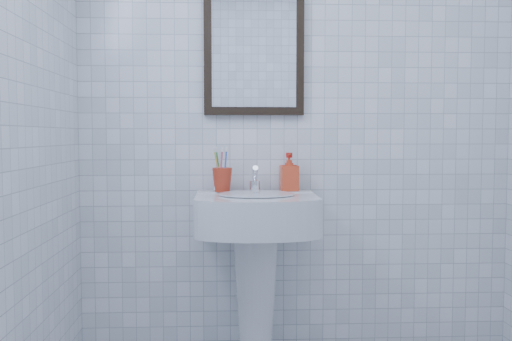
{
  "coord_description": "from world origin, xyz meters",
  "views": [
    {
      "loc": [
        -0.36,
        -1.69,
        1.14
      ],
      "look_at": [
        -0.23,
        0.86,
        0.98
      ],
      "focal_mm": 40.0,
      "sensor_mm": 36.0,
      "label": 1
    }
  ],
  "objects": [
    {
      "name": "toothbrush_cup",
      "position": [
        -0.38,
        1.09,
        0.92
      ],
      "size": [
        0.12,
        0.12,
        0.12
      ],
      "primitive_type": null,
      "rotation": [
        0.0,
        0.0,
        0.3
      ],
      "color": "#B6311A",
      "rests_on": "washbasin"
    },
    {
      "name": "wall_mirror",
      "position": [
        -0.22,
        1.18,
        1.55
      ],
      "size": [
        0.5,
        0.04,
        0.62
      ],
      "color": "black",
      "rests_on": "wall_back"
    },
    {
      "name": "soap_dispenser",
      "position": [
        -0.05,
        1.12,
        0.96
      ],
      "size": [
        0.09,
        0.09,
        0.19
      ],
      "primitive_type": "imported",
      "rotation": [
        0.0,
        0.0,
        0.09
      ],
      "color": "red",
      "rests_on": "washbasin"
    },
    {
      "name": "faucet",
      "position": [
        -0.22,
        1.09,
        0.91
      ],
      "size": [
        0.05,
        0.11,
        0.13
      ],
      "color": "white",
      "rests_on": "washbasin"
    },
    {
      "name": "washbasin",
      "position": [
        -0.22,
        0.99,
        0.58
      ],
      "size": [
        0.57,
        0.41,
        0.87
      ],
      "color": "white",
      "rests_on": "ground"
    },
    {
      "name": "wall_back",
      "position": [
        0.0,
        1.2,
        1.25
      ],
      "size": [
        2.2,
        0.02,
        2.5
      ],
      "primitive_type": "cube",
      "color": "white",
      "rests_on": "ground"
    }
  ]
}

